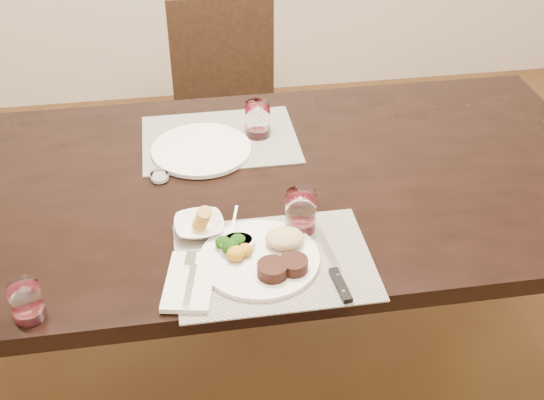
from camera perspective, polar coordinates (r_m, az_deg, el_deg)
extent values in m
plane|color=#442516|center=(2.39, -0.96, -13.27)|extent=(4.50, 4.50, 0.00)
cube|color=black|center=(1.89, -1.18, 1.14)|extent=(2.00, 1.00, 0.05)
cube|color=black|center=(2.69, 17.38, 1.39)|extent=(0.08, 0.08, 0.70)
cube|color=black|center=(2.77, -3.60, 6.13)|extent=(0.42, 0.42, 0.04)
cube|color=black|center=(2.73, -6.77, -0.17)|extent=(0.04, 0.04, 0.41)
cube|color=black|center=(2.76, 0.69, 0.53)|extent=(0.04, 0.04, 0.41)
cube|color=black|center=(3.03, -7.20, 3.82)|extent=(0.04, 0.04, 0.41)
cube|color=black|center=(3.05, -0.44, 4.42)|extent=(0.04, 0.04, 0.41)
cube|color=black|center=(2.82, -4.21, 12.34)|extent=(0.42, 0.04, 0.45)
cube|color=gray|center=(1.61, 0.18, -5.17)|extent=(0.46, 0.34, 0.00)
cube|color=gray|center=(2.06, -4.39, 5.09)|extent=(0.46, 0.34, 0.00)
cylinder|color=white|center=(1.60, -1.05, -4.92)|extent=(0.28, 0.28, 0.01)
cylinder|color=black|center=(1.54, 0.04, -5.83)|extent=(0.07, 0.07, 0.03)
cylinder|color=black|center=(1.56, 1.82, -5.41)|extent=(0.07, 0.07, 0.03)
ellipsoid|color=tan|center=(1.62, 1.06, -3.20)|extent=(0.09, 0.08, 0.04)
ellipsoid|color=#1C450D|center=(1.60, -3.51, -3.91)|extent=(0.04, 0.04, 0.04)
ellipsoid|color=#C09518|center=(1.58, -3.05, -4.49)|extent=(0.04, 0.04, 0.03)
cube|color=silver|center=(1.55, -6.90, -6.79)|extent=(0.14, 0.21, 0.01)
cube|color=white|center=(1.53, -6.87, -7.10)|extent=(0.04, 0.13, 0.01)
cube|color=white|center=(1.60, -6.83, -4.92)|extent=(0.03, 0.05, 0.00)
cube|color=white|center=(1.63, 4.72, -4.30)|extent=(0.03, 0.15, 0.00)
cube|color=black|center=(1.54, 5.75, -7.10)|extent=(0.03, 0.11, 0.01)
imported|color=white|center=(1.69, -6.12, -2.20)|extent=(0.13, 0.13, 0.03)
cylinder|color=gold|center=(1.68, -6.16, -1.65)|extent=(0.04, 0.04, 0.04)
cylinder|color=white|center=(1.62, -2.90, -3.80)|extent=(0.09, 0.09, 0.03)
cylinder|color=#0B330C|center=(1.62, -2.92, -3.48)|extent=(0.07, 0.07, 0.01)
cube|color=white|center=(1.65, -3.18, -1.61)|extent=(0.01, 0.06, 0.04)
cylinder|color=white|center=(1.67, 2.41, -0.97)|extent=(0.08, 0.08, 0.10)
cylinder|color=#37050C|center=(1.69, 2.38, -2.03)|extent=(0.06, 0.06, 0.03)
cylinder|color=white|center=(2.00, -5.92, 4.22)|extent=(0.29, 0.29, 0.01)
cylinder|color=white|center=(2.05, -1.20, 6.75)|extent=(0.08, 0.08, 0.10)
cylinder|color=#37050C|center=(2.07, -1.19, 5.80)|extent=(0.06, 0.06, 0.03)
cylinder|color=white|center=(1.54, -19.87, -7.98)|extent=(0.07, 0.07, 0.09)
cylinder|color=#37050C|center=(1.56, -19.62, -8.90)|extent=(0.06, 0.06, 0.02)
cylinder|color=white|center=(1.89, -9.39, 1.93)|extent=(0.05, 0.05, 0.02)
cylinder|color=white|center=(1.90, -9.37, 1.80)|extent=(0.04, 0.04, 0.01)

